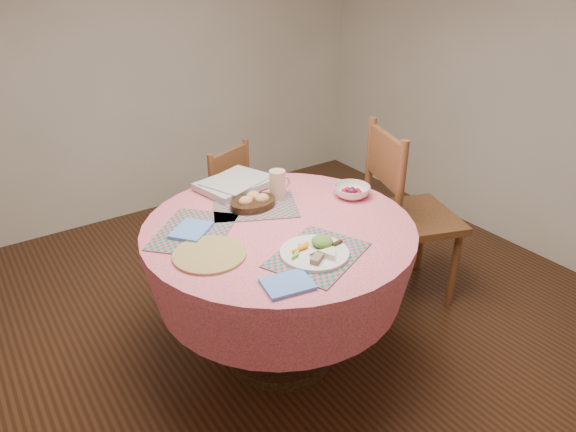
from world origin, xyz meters
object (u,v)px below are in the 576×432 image
object	(u,v)px
fruit_bowl	(352,191)
chair_right	(405,211)
chair_back	(217,204)
wicker_trivet	(210,254)
bread_bowl	(253,202)
latte_mug	(278,184)
dining_table	(279,261)
dinner_plate	(317,251)

from	to	relation	value
fruit_bowl	chair_right	bearing A→B (deg)	1.48
chair_back	wicker_trivet	xyz separation A→B (m)	(-0.53, -0.99, 0.31)
wicker_trivet	bread_bowl	xyz separation A→B (m)	(0.37, 0.28, 0.03)
fruit_bowl	chair_back	bearing A→B (deg)	110.08
chair_right	wicker_trivet	bearing A→B (deg)	115.20
chair_back	latte_mug	xyz separation A→B (m)	(0.00, -0.69, 0.39)
wicker_trivet	bread_bowl	size ratio (longest dim) A/B	1.30
latte_mug	fruit_bowl	distance (m)	0.37
dining_table	bread_bowl	xyz separation A→B (m)	(-0.01, 0.22, 0.23)
bread_bowl	chair_back	bearing A→B (deg)	78.00
dinner_plate	fruit_bowl	distance (m)	0.60
dinner_plate	chair_back	bearing A→B (deg)	82.29
chair_right	latte_mug	world-z (taller)	chair_right
latte_mug	fruit_bowl	world-z (taller)	latte_mug
dinner_plate	latte_mug	xyz separation A→B (m)	(0.17, 0.54, 0.06)
dinner_plate	latte_mug	size ratio (longest dim) A/B	1.96
chair_back	fruit_bowl	xyz separation A→B (m)	(0.32, -0.88, 0.34)
fruit_bowl	bread_bowl	bearing A→B (deg)	160.18
dining_table	latte_mug	xyz separation A→B (m)	(0.15, 0.23, 0.27)
chair_right	bread_bowl	distance (m)	0.94
chair_back	bread_bowl	bearing A→B (deg)	56.12
chair_back	bread_bowl	size ratio (longest dim) A/B	3.69
wicker_trivet	bread_bowl	bearing A→B (deg)	36.60
bread_bowl	chair_right	bearing A→B (deg)	-10.13
chair_right	fruit_bowl	xyz separation A→B (m)	(-0.42, -0.01, 0.24)
chair_back	bread_bowl	world-z (taller)	chair_back
latte_mug	fruit_bowl	xyz separation A→B (m)	(0.32, -0.19, -0.05)
chair_back	wicker_trivet	size ratio (longest dim) A/B	2.83
wicker_trivet	bread_bowl	world-z (taller)	bread_bowl
latte_mug	dinner_plate	bearing A→B (deg)	-107.51
chair_back	dining_table	bearing A→B (deg)	59.19
chair_back	dinner_plate	world-z (taller)	chair_back
dining_table	wicker_trivet	world-z (taller)	wicker_trivet
dining_table	wicker_trivet	bearing A→B (deg)	-170.60
dining_table	bread_bowl	world-z (taller)	bread_bowl
dinner_plate	wicker_trivet	bearing A→B (deg)	145.58
wicker_trivet	dinner_plate	bearing A→B (deg)	-34.42
dining_table	dinner_plate	bearing A→B (deg)	-93.99
fruit_bowl	latte_mug	bearing A→B (deg)	149.18
bread_bowl	fruit_bowl	distance (m)	0.50
fruit_bowl	dinner_plate	bearing A→B (deg)	-144.23
dinner_plate	latte_mug	bearing A→B (deg)	72.49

